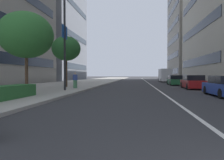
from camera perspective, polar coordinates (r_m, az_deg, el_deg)
sidewalk_right_plaza at (r=33.27m, az=-10.44°, el=-0.96°), size 160.00×10.80×0.15m
lane_centre_stripe at (r=36.81m, az=10.08°, el=-0.84°), size 110.00×0.16×0.01m
car_far_down_avenue at (r=23.06m, az=21.62°, el=-0.62°), size 4.52×2.04×1.41m
car_following_behind at (r=30.58m, az=17.09°, el=-0.10°), size 4.61×1.90×1.40m
delivery_van_ahead at (r=43.08m, az=14.52°, el=1.33°), size 5.45×2.22×2.65m
street_lamp_with_banners at (r=18.11m, az=-12.15°, el=13.20°), size 1.26×2.12×8.35m
street_tree_by_lamp_post at (r=16.20m, az=-22.72°, el=11.39°), size 3.85×3.85×5.77m
street_tree_far_plaza at (r=23.00m, az=-12.58°, el=8.48°), size 3.09×3.09×5.46m
pedestrian_on_plaza at (r=20.32m, az=-10.17°, el=-0.09°), size 0.28×0.41×1.53m
office_tower_mid_left at (r=68.80m, az=25.33°, el=13.37°), size 20.69×21.12×31.72m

